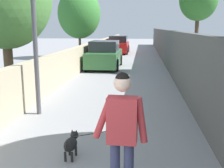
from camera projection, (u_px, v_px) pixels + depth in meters
ground_plane at (126, 69)px, 15.61m from camera, size 80.00×80.00×0.00m
wall_left at (76, 61)px, 13.79m from camera, size 48.00×0.30×1.32m
fence_right at (175, 54)px, 13.18m from camera, size 48.00×0.30×2.13m
tree_left_mid at (79, 14)px, 20.22m from camera, size 3.13×3.13×5.10m
tree_right_far at (198, 0)px, 13.52m from camera, size 1.86×1.86×4.66m
lamp_post at (33, 8)px, 6.93m from camera, size 0.36×0.36×4.02m
person_skateboarder at (122, 127)px, 3.49m from camera, size 0.23×0.71×1.69m
dog at (71, 143)px, 4.93m from camera, size 1.50×1.13×1.06m
car_near at (105, 55)px, 15.78m from camera, size 3.95×1.80×1.54m
car_far at (119, 45)px, 24.61m from camera, size 3.93×1.80×1.54m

